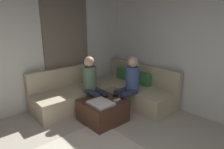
{
  "coord_description": "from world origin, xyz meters",
  "views": [
    {
      "loc": [
        1.17,
        -0.83,
        1.9
      ],
      "look_at": [
        -1.63,
        1.63,
        0.85
      ],
      "focal_mm": 30.56,
      "sensor_mm": 36.0,
      "label": 1
    }
  ],
  "objects_px": {
    "ottoman": "(103,111)",
    "person_on_couch_back": "(129,83)",
    "coffee_mug": "(103,93)",
    "person_on_couch_side": "(93,83)",
    "game_remote": "(117,100)",
    "sectional_couch": "(107,92)"
  },
  "relations": [
    {
      "from": "ottoman",
      "to": "game_remote",
      "type": "distance_m",
      "value": 0.36
    },
    {
      "from": "ottoman",
      "to": "person_on_couch_side",
      "type": "distance_m",
      "value": 0.63
    },
    {
      "from": "person_on_couch_back",
      "to": "person_on_couch_side",
      "type": "relative_size",
      "value": 1.0
    },
    {
      "from": "ottoman",
      "to": "person_on_couch_side",
      "type": "xyz_separation_m",
      "value": [
        -0.43,
        0.08,
        0.45
      ]
    },
    {
      "from": "sectional_couch",
      "to": "person_on_couch_back",
      "type": "distance_m",
      "value": 0.75
    },
    {
      "from": "coffee_mug",
      "to": "game_remote",
      "type": "bearing_deg",
      "value": 5.71
    },
    {
      "from": "person_on_couch_side",
      "to": "ottoman",
      "type": "bearing_deg",
      "value": 79.0
    },
    {
      "from": "coffee_mug",
      "to": "person_on_couch_back",
      "type": "bearing_deg",
      "value": 59.09
    },
    {
      "from": "coffee_mug",
      "to": "person_on_couch_side",
      "type": "relative_size",
      "value": 0.08
    },
    {
      "from": "person_on_couch_back",
      "to": "person_on_couch_side",
      "type": "bearing_deg",
      "value": 49.16
    },
    {
      "from": "game_remote",
      "to": "coffee_mug",
      "type": "bearing_deg",
      "value": -174.29
    },
    {
      "from": "sectional_couch",
      "to": "ottoman",
      "type": "relative_size",
      "value": 3.36
    },
    {
      "from": "sectional_couch",
      "to": "game_remote",
      "type": "relative_size",
      "value": 17.0
    },
    {
      "from": "sectional_couch",
      "to": "person_on_couch_side",
      "type": "bearing_deg",
      "value": -74.23
    },
    {
      "from": "sectional_couch",
      "to": "person_on_couch_side",
      "type": "height_order",
      "value": "person_on_couch_side"
    },
    {
      "from": "ottoman",
      "to": "coffee_mug",
      "type": "height_order",
      "value": "coffee_mug"
    },
    {
      "from": "coffee_mug",
      "to": "person_on_couch_side",
      "type": "height_order",
      "value": "person_on_couch_side"
    },
    {
      "from": "coffee_mug",
      "to": "person_on_couch_side",
      "type": "bearing_deg",
      "value": -155.52
    },
    {
      "from": "coffee_mug",
      "to": "person_on_couch_back",
      "type": "xyz_separation_m",
      "value": [
        0.29,
        0.48,
        0.19
      ]
    },
    {
      "from": "coffee_mug",
      "to": "ottoman",
      "type": "bearing_deg",
      "value": -39.29
    },
    {
      "from": "ottoman",
      "to": "person_on_couch_back",
      "type": "distance_m",
      "value": 0.8
    },
    {
      "from": "person_on_couch_back",
      "to": "coffee_mug",
      "type": "bearing_deg",
      "value": 59.09
    }
  ]
}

